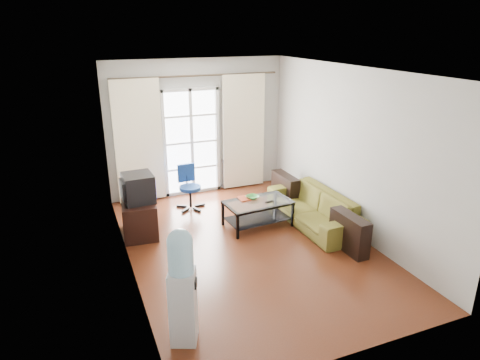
% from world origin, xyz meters
% --- Properties ---
extents(floor, '(5.20, 5.20, 0.00)m').
position_xyz_m(floor, '(0.00, 0.00, 0.00)').
color(floor, '#5E2B16').
rests_on(floor, ground).
extents(ceiling, '(5.20, 5.20, 0.00)m').
position_xyz_m(ceiling, '(0.00, 0.00, 2.70)').
color(ceiling, white).
rests_on(ceiling, wall_back).
extents(wall_back, '(3.60, 0.02, 2.70)m').
position_xyz_m(wall_back, '(0.00, 2.60, 1.35)').
color(wall_back, '#B4B3AB').
rests_on(wall_back, floor).
extents(wall_front, '(3.60, 0.02, 2.70)m').
position_xyz_m(wall_front, '(0.00, -2.60, 1.35)').
color(wall_front, '#B4B3AB').
rests_on(wall_front, floor).
extents(wall_left, '(0.02, 5.20, 2.70)m').
position_xyz_m(wall_left, '(-1.80, 0.00, 1.35)').
color(wall_left, '#B4B3AB').
rests_on(wall_left, floor).
extents(wall_right, '(0.02, 5.20, 2.70)m').
position_xyz_m(wall_right, '(1.80, 0.00, 1.35)').
color(wall_right, '#B4B3AB').
rests_on(wall_right, floor).
extents(french_door, '(1.16, 0.06, 2.15)m').
position_xyz_m(french_door, '(-0.15, 2.54, 1.07)').
color(french_door, white).
rests_on(french_door, wall_back).
extents(curtain_rod, '(3.30, 0.04, 0.04)m').
position_xyz_m(curtain_rod, '(0.00, 2.50, 2.38)').
color(curtain_rod, '#4C3F2D').
rests_on(curtain_rod, wall_back).
extents(curtain_left, '(0.90, 0.07, 2.35)m').
position_xyz_m(curtain_left, '(-1.20, 2.48, 1.20)').
color(curtain_left, '#FFF4CD').
rests_on(curtain_left, curtain_rod).
extents(curtain_right, '(0.90, 0.07, 2.35)m').
position_xyz_m(curtain_right, '(0.95, 2.48, 1.20)').
color(curtain_right, '#FFF4CD').
rests_on(curtain_right, curtain_rod).
extents(radiator, '(0.64, 0.12, 0.64)m').
position_xyz_m(radiator, '(0.80, 2.50, 0.33)').
color(radiator, gray).
rests_on(radiator, floor).
extents(sofa, '(2.04, 0.85, 0.59)m').
position_xyz_m(sofa, '(1.37, 0.31, 0.29)').
color(sofa, brown).
rests_on(sofa, floor).
extents(coffee_table, '(1.16, 0.72, 0.45)m').
position_xyz_m(coffee_table, '(0.43, 0.60, 0.29)').
color(coffee_table, silver).
rests_on(coffee_table, floor).
extents(bowl, '(0.35, 0.35, 0.05)m').
position_xyz_m(bowl, '(0.40, 0.75, 0.48)').
color(bowl, green).
rests_on(bowl, coffee_table).
extents(book, '(0.19, 0.26, 0.02)m').
position_xyz_m(book, '(0.16, 0.78, 0.46)').
color(book, '#B41634').
rests_on(book, coffee_table).
extents(remote, '(0.15, 0.06, 0.02)m').
position_xyz_m(remote, '(0.60, 0.50, 0.46)').
color(remote, black).
rests_on(remote, coffee_table).
extents(tv_stand, '(0.62, 0.86, 0.59)m').
position_xyz_m(tv_stand, '(-1.50, 1.05, 0.30)').
color(tv_stand, black).
rests_on(tv_stand, floor).
extents(crt_tv, '(0.53, 0.52, 0.46)m').
position_xyz_m(crt_tv, '(-1.50, 1.04, 0.82)').
color(crt_tv, black).
rests_on(crt_tv, tv_stand).
extents(task_chair, '(0.60, 0.60, 0.83)m').
position_xyz_m(task_chair, '(-0.43, 1.80, 0.25)').
color(task_chair, black).
rests_on(task_chair, floor).
extents(water_cooler, '(0.36, 0.36, 1.35)m').
position_xyz_m(water_cooler, '(-1.50, -1.73, 0.71)').
color(water_cooler, silver).
rests_on(water_cooler, floor).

